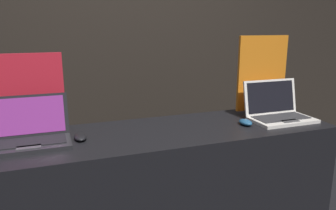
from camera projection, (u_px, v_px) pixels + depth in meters
The scene contains 8 objects.
wall_back at pixel (120, 35), 2.97m from camera, with size 8.00×0.05×2.80m.
display_counter at pixel (169, 199), 2.01m from camera, with size 1.96×0.59×0.89m.
laptop_front at pixel (29, 133), 1.67m from camera, with size 0.40×0.27×0.24m.
mouse_front at pixel (80, 137), 1.74m from camera, with size 0.06×0.12×0.03m.
promo_stand_front at pixel (28, 95), 1.83m from camera, with size 0.39×0.07×0.45m.
laptop_back at pixel (278, 111), 2.11m from camera, with size 0.39×0.28×0.24m.
mouse_back at pixel (246, 122), 1.99m from camera, with size 0.07×0.10×0.04m.
promo_stand_back at pixel (262, 76), 2.24m from camera, with size 0.37×0.07×0.53m.
Camera 1 is at (-0.63, -1.41, 1.48)m, focal length 35.00 mm.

